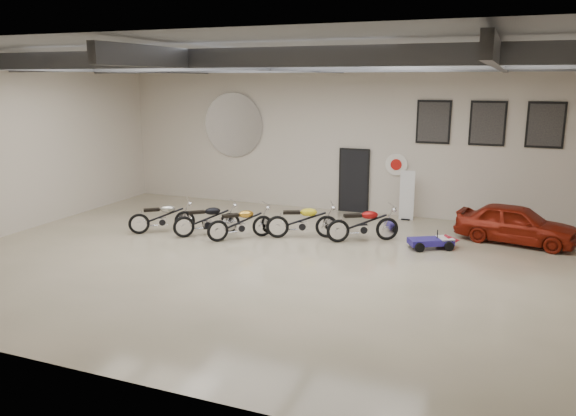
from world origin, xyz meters
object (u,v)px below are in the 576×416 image
at_px(vintage_car, 516,224).
at_px(motorcycle_red, 363,223).
at_px(motorcycle_gold, 240,222).
at_px(motorcycle_silver, 162,216).
at_px(motorcycle_black, 207,219).
at_px(motorcycle_yellow, 302,220).
at_px(banner_stand, 407,194).
at_px(go_kart, 435,239).

bearing_deg(vintage_car, motorcycle_red, 120.70).
bearing_deg(motorcycle_gold, motorcycle_red, -27.83).
bearing_deg(motorcycle_silver, motorcycle_gold, -32.35).
bearing_deg(motorcycle_black, motorcycle_silver, 147.41).
distance_m(motorcycle_silver, motorcycle_yellow, 4.14).
height_order(motorcycle_black, motorcycle_yellow, motorcycle_yellow).
bearing_deg(motorcycle_red, banner_stand, 46.53).
bearing_deg(banner_stand, motorcycle_silver, -149.19).
bearing_deg(go_kart, motorcycle_yellow, 156.37).
xyz_separation_m(motorcycle_silver, motorcycle_red, (5.71, 1.27, 0.03)).
bearing_deg(motorcycle_gold, vintage_car, -26.70).
distance_m(banner_stand, motorcycle_black, 6.41).
height_order(motorcycle_gold, motorcycle_yellow, motorcycle_yellow).
bearing_deg(banner_stand, motorcycle_red, -105.58).
bearing_deg(motorcycle_silver, banner_stand, -4.17).
bearing_deg(vintage_car, go_kart, 135.45).
relative_size(banner_stand, vintage_car, 0.53).
height_order(banner_stand, motorcycle_yellow, banner_stand).
distance_m(motorcycle_silver, motorcycle_gold, 2.46).
relative_size(motorcycle_black, go_kart, 1.34).
bearing_deg(vintage_car, motorcycle_black, 117.58).
distance_m(motorcycle_black, motorcycle_red, 4.45).
xyz_separation_m(motorcycle_silver, motorcycle_yellow, (4.02, 0.98, 0.03)).
bearing_deg(motorcycle_yellow, motorcycle_black, 173.61).
bearing_deg(motorcycle_black, motorcycle_red, -27.06).
height_order(banner_stand, vintage_car, banner_stand).
distance_m(motorcycle_gold, motorcycle_yellow, 1.74).
distance_m(banner_stand, motorcycle_yellow, 4.01).
height_order(motorcycle_black, motorcycle_red, motorcycle_red).
bearing_deg(motorcycle_yellow, motorcycle_gold, -176.98).
bearing_deg(motorcycle_silver, motorcycle_yellow, -23.78).
relative_size(motorcycle_silver, motorcycle_red, 0.94).
distance_m(banner_stand, motorcycle_red, 3.02).
distance_m(motorcycle_red, go_kart, 1.98).
relative_size(motorcycle_black, motorcycle_yellow, 0.95).
height_order(motorcycle_gold, go_kart, motorcycle_gold).
bearing_deg(motorcycle_silver, motorcycle_red, -24.94).
bearing_deg(motorcycle_silver, vintage_car, -21.86).
distance_m(motorcycle_yellow, go_kart, 3.67).
distance_m(banner_stand, vintage_car, 3.60).
relative_size(motorcycle_gold, vintage_car, 0.60).
xyz_separation_m(motorcycle_silver, motorcycle_black, (1.39, 0.20, 0.01)).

